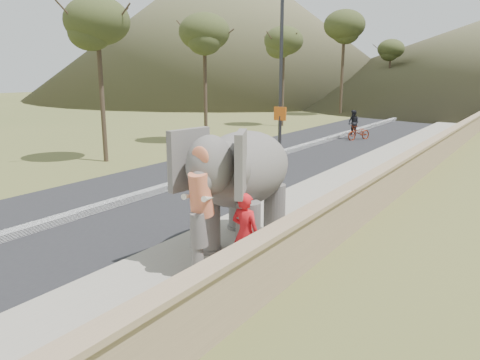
% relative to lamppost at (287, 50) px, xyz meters
% --- Properties ---
extents(ground, '(160.00, 160.00, 0.00)m').
position_rel_lamppost_xyz_m(ground, '(4.69, -12.14, -4.87)').
color(ground, olive).
rests_on(ground, ground).
extents(road, '(7.00, 120.00, 0.03)m').
position_rel_lamppost_xyz_m(road, '(-0.31, -2.14, -4.86)').
color(road, black).
rests_on(road, ground).
extents(median, '(0.35, 120.00, 0.22)m').
position_rel_lamppost_xyz_m(median, '(-0.31, -2.14, -4.76)').
color(median, black).
rests_on(median, ground).
extents(walkway, '(3.00, 120.00, 0.15)m').
position_rel_lamppost_xyz_m(walkway, '(4.69, -2.14, -4.80)').
color(walkway, '#9E9687').
rests_on(walkway, ground).
extents(parapet, '(0.30, 120.00, 1.10)m').
position_rel_lamppost_xyz_m(parapet, '(6.34, -2.14, -4.32)').
color(parapet, tan).
rests_on(parapet, ground).
extents(lamppost, '(1.76, 0.36, 8.00)m').
position_rel_lamppost_xyz_m(lamppost, '(0.00, 0.00, 0.00)').
color(lamppost, '#2A292E').
rests_on(lamppost, ground).
extents(signboard, '(0.60, 0.08, 2.40)m').
position_rel_lamppost_xyz_m(signboard, '(0.19, -0.93, -3.23)').
color(signboard, '#2D2D33').
rests_on(signboard, ground).
extents(hill_left, '(60.00, 60.00, 22.00)m').
position_rel_lamppost_xyz_m(hill_left, '(-33.31, 42.86, 6.13)').
color(hill_left, brown).
rests_on(hill_left, ground).
extents(elephant_and_man, '(2.46, 3.94, 2.66)m').
position_rel_lamppost_xyz_m(elephant_and_man, '(4.71, -10.96, -3.40)').
color(elephant_and_man, slate).
rests_on(elephant_and_man, ground).
extents(motorcyclist, '(1.43, 1.79, 1.74)m').
position_rel_lamppost_xyz_m(motorcyclist, '(0.92, 7.20, -4.21)').
color(motorcyclist, maroon).
rests_on(motorcyclist, ground).
extents(trees, '(41.28, 42.80, 9.49)m').
position_rel_lamppost_xyz_m(trees, '(5.31, 17.47, -0.93)').
color(trees, '#473828').
rests_on(trees, ground).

